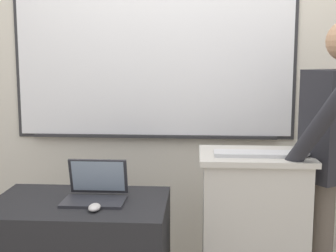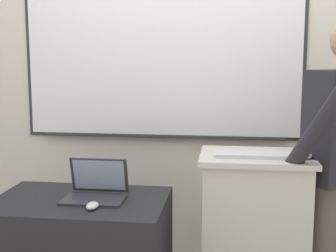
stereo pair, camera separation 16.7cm
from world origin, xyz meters
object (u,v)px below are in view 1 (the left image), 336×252
wireless_keyboard (255,154)px  computer_mouse_by_laptop (94,207)px  computer_mouse_by_keyboard (304,153)px  lectern_podium (253,234)px  laptop (96,188)px

wireless_keyboard → computer_mouse_by_laptop: 0.91m
wireless_keyboard → computer_mouse_by_keyboard: bearing=-1.4°
lectern_podium → wireless_keyboard: (-0.00, -0.06, 0.48)m
lectern_podium → computer_mouse_by_laptop: bearing=-157.4°
lectern_podium → computer_mouse_by_laptop: 0.94m
lectern_podium → laptop: bearing=-169.5°
wireless_keyboard → computer_mouse_by_keyboard: computer_mouse_by_keyboard is taller
laptop → computer_mouse_by_keyboard: size_ratio=3.29×
lectern_podium → laptop: (-0.87, -0.16, 0.30)m
laptop → wireless_keyboard: 0.89m
laptop → wireless_keyboard: wireless_keyboard is taller
laptop → computer_mouse_by_keyboard: 1.14m
computer_mouse_by_keyboard → laptop: bearing=-175.2°
laptop → computer_mouse_by_keyboard: (1.12, 0.10, 0.19)m
laptop → wireless_keyboard: bearing=6.7°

